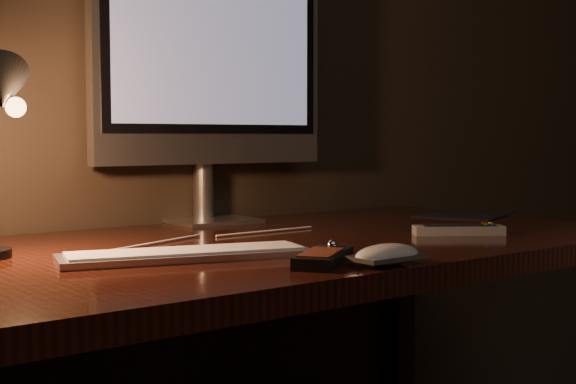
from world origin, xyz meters
TOP-DOWN VIEW (x-y plane):
  - desk at (0.00, 1.93)m, footprint 1.60×0.75m
  - monitor at (0.16, 2.18)m, footprint 0.56×0.17m
  - keyboard at (-0.16, 1.76)m, footprint 0.41×0.22m
  - mousepad at (0.73, 1.95)m, footprint 0.29×0.26m
  - mouse at (0.04, 1.52)m, footprint 0.12×0.06m
  - media_remote at (-0.03, 1.59)m, footprint 0.16×0.14m
  - tv_remote at (0.42, 1.70)m, footprint 0.17×0.14m
  - cable at (0.01, 1.94)m, footprint 0.49×0.08m

SIDE VIEW (x-z plane):
  - desk at x=0.00m, z-range 0.25..1.00m
  - mousepad at x=0.73m, z-range 0.75..0.75m
  - cable at x=0.01m, z-range 0.75..0.75m
  - keyboard at x=-0.16m, z-range 0.75..0.76m
  - tv_remote at x=0.42m, z-range 0.75..0.77m
  - media_remote at x=-0.03m, z-range 0.75..0.78m
  - mouse at x=0.04m, z-range 0.75..0.77m
  - monitor at x=0.16m, z-range 0.80..1.40m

